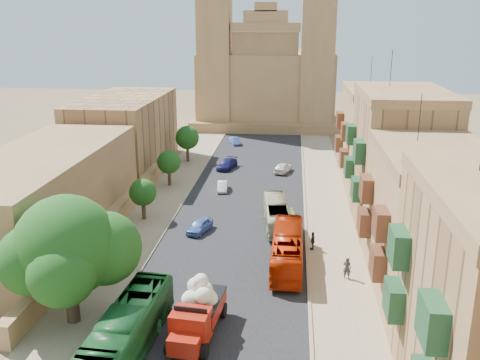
% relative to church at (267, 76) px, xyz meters
% --- Properties ---
extents(road_surface, '(14.00, 140.00, 0.01)m').
position_rel_church_xyz_m(road_surface, '(0.00, -48.61, -9.51)').
color(road_surface, black).
rests_on(road_surface, ground).
extents(sidewalk_east, '(5.00, 140.00, 0.01)m').
position_rel_church_xyz_m(sidewalk_east, '(9.50, -48.61, -9.51)').
color(sidewalk_east, '#8B765B').
rests_on(sidewalk_east, ground).
extents(sidewalk_west, '(5.00, 140.00, 0.01)m').
position_rel_church_xyz_m(sidewalk_west, '(-9.50, -48.61, -9.51)').
color(sidewalk_west, '#8B765B').
rests_on(sidewalk_west, ground).
extents(kerb_east, '(0.25, 140.00, 0.12)m').
position_rel_church_xyz_m(kerb_east, '(7.00, -48.61, -9.46)').
color(kerb_east, '#8B765B').
rests_on(kerb_east, ground).
extents(kerb_west, '(0.25, 140.00, 0.12)m').
position_rel_church_xyz_m(kerb_west, '(-7.00, -48.61, -9.46)').
color(kerb_west, '#8B765B').
rests_on(kerb_west, ground).
extents(townhouse_b, '(9.00, 14.00, 14.90)m').
position_rel_church_xyz_m(townhouse_b, '(15.95, -67.61, -3.86)').
color(townhouse_b, olive).
rests_on(townhouse_b, ground).
extents(townhouse_c, '(9.00, 14.00, 17.40)m').
position_rel_church_xyz_m(townhouse_c, '(15.95, -53.61, -2.61)').
color(townhouse_c, '#9F7448').
rests_on(townhouse_c, ground).
extents(townhouse_d, '(9.00, 14.00, 15.90)m').
position_rel_church_xyz_m(townhouse_d, '(15.95, -39.61, -3.36)').
color(townhouse_d, olive).
rests_on(townhouse_d, ground).
extents(west_wall, '(1.00, 40.00, 1.80)m').
position_rel_church_xyz_m(west_wall, '(-12.50, -58.61, -8.62)').
color(west_wall, olive).
rests_on(west_wall, ground).
extents(west_building_low, '(10.00, 28.00, 8.40)m').
position_rel_church_xyz_m(west_building_low, '(-18.00, -60.61, -5.32)').
color(west_building_low, brown).
rests_on(west_building_low, ground).
extents(west_building_mid, '(10.00, 22.00, 10.00)m').
position_rel_church_xyz_m(west_building_mid, '(-18.00, -34.61, -4.52)').
color(west_building_mid, '#9F7448').
rests_on(west_building_mid, ground).
extents(church, '(28.00, 22.50, 36.30)m').
position_rel_church_xyz_m(church, '(0.00, 0.00, 0.00)').
color(church, olive).
rests_on(church, ground).
extents(ficus_tree, '(9.19, 8.46, 9.19)m').
position_rel_church_xyz_m(ficus_tree, '(-9.42, -74.61, -4.08)').
color(ficus_tree, '#39291C').
rests_on(ficus_tree, ground).
extents(street_tree_a, '(3.24, 3.24, 4.98)m').
position_rel_church_xyz_m(street_tree_a, '(-10.00, -66.61, -6.18)').
color(street_tree_a, '#39291C').
rests_on(street_tree_a, ground).
extents(street_tree_b, '(2.86, 2.86, 4.39)m').
position_rel_church_xyz_m(street_tree_b, '(-10.00, -54.61, -6.58)').
color(street_tree_b, '#39291C').
rests_on(street_tree_b, ground).
extents(street_tree_c, '(2.95, 2.95, 4.54)m').
position_rel_church_xyz_m(street_tree_c, '(-10.00, -42.61, -6.48)').
color(street_tree_c, '#39291C').
rests_on(street_tree_c, ground).
extents(street_tree_d, '(3.48, 3.48, 5.35)m').
position_rel_church_xyz_m(street_tree_d, '(-10.00, -30.61, -5.93)').
color(street_tree_d, '#39291C').
rests_on(street_tree_d, ground).
extents(red_truck, '(3.29, 6.98, 3.95)m').
position_rel_church_xyz_m(red_truck, '(-0.56, -75.41, -7.78)').
color(red_truck, maroon).
rests_on(red_truck, ground).
extents(olive_pickup, '(2.92, 5.37, 2.11)m').
position_rel_church_xyz_m(olive_pickup, '(4.85, -58.07, -8.48)').
color(olive_pickup, '#3D4E1D').
rests_on(olive_pickup, ground).
extents(bus_green_north, '(3.33, 11.35, 3.12)m').
position_rel_church_xyz_m(bus_green_north, '(-4.55, -77.61, -7.95)').
color(bus_green_north, '#1F692D').
rests_on(bus_green_north, ground).
extents(bus_red_east, '(2.63, 10.79, 3.00)m').
position_rel_church_xyz_m(bus_red_east, '(5.23, -64.30, -8.02)').
color(bus_red_east, '#AC2103').
rests_on(bus_red_east, ground).
extents(bus_cream_east, '(3.09, 9.53, 2.61)m').
position_rel_church_xyz_m(bus_cream_east, '(4.00, -55.32, -8.21)').
color(bus_cream_east, '#C1BA8F').
rests_on(bus_cream_east, ground).
extents(car_blue_a, '(2.54, 4.05, 1.28)m').
position_rel_church_xyz_m(car_blue_a, '(-3.52, -57.60, -8.87)').
color(car_blue_a, '#4060AB').
rests_on(car_blue_a, ground).
extents(car_white_a, '(1.54, 3.46, 1.11)m').
position_rel_church_xyz_m(car_white_a, '(-3.05, -44.10, -8.96)').
color(car_white_a, white).
rests_on(car_white_a, ground).
extents(car_cream, '(3.25, 4.29, 1.08)m').
position_rel_church_xyz_m(car_cream, '(3.99, -54.95, -8.97)').
color(car_cream, beige).
rests_on(car_cream, ground).
extents(car_dkblue, '(2.97, 4.90, 1.33)m').
position_rel_church_xyz_m(car_dkblue, '(-3.69, -34.08, -8.85)').
color(car_dkblue, '#111046').
rests_on(car_dkblue, ground).
extents(car_white_b, '(2.78, 4.35, 1.38)m').
position_rel_church_xyz_m(car_white_b, '(4.19, -35.20, -8.83)').
color(car_white_b, silver).
rests_on(car_white_b, ground).
extents(car_blue_b, '(2.44, 3.73, 1.16)m').
position_rel_church_xyz_m(car_blue_b, '(-4.30, -18.60, -8.93)').
color(car_blue_b, '#3F5BA9').
rests_on(car_blue_b, ground).
extents(pedestrian_a, '(0.78, 0.63, 1.84)m').
position_rel_church_xyz_m(pedestrian_a, '(10.10, -66.22, -8.60)').
color(pedestrian_a, '#29272C').
rests_on(pedestrian_a, ground).
extents(pedestrian_c, '(0.52, 1.06, 1.75)m').
position_rel_church_xyz_m(pedestrian_c, '(7.50, -60.78, -8.64)').
color(pedestrian_c, '#282830').
rests_on(pedestrian_c, ground).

